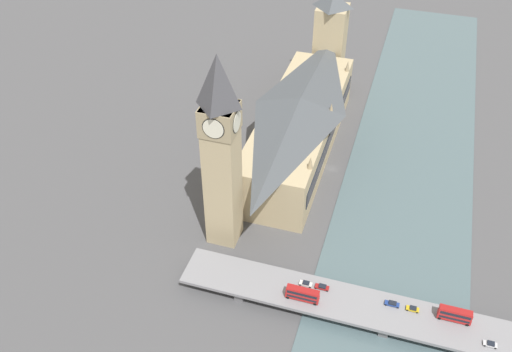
{
  "coord_description": "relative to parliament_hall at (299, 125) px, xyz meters",
  "views": [
    {
      "loc": [
        -25.74,
        192.39,
        152.55
      ],
      "look_at": [
        22.37,
        37.93,
        20.12
      ],
      "focal_mm": 40.0,
      "sensor_mm": 36.0,
      "label": 1
    }
  ],
  "objects": [
    {
      "name": "car_southbound_lead",
      "position": [
        -56.69,
        77.74,
        -8.13
      ],
      "size": [
        3.99,
        1.82,
        1.31
      ],
      "color": "gold",
      "rests_on": "road_bridge"
    },
    {
      "name": "car_southbound_mid",
      "position": [
        -21.91,
        77.79,
        -8.15
      ],
      "size": [
        4.26,
        1.9,
        1.25
      ],
      "color": "silver",
      "rests_on": "road_bridge"
    },
    {
      "name": "double_decker_bus_rear",
      "position": [
        -69.21,
        77.74,
        -6.08
      ],
      "size": [
        10.19,
        2.52,
        4.92
      ],
      "color": "red",
      "rests_on": "road_bridge"
    },
    {
      "name": "river_water",
      "position": [
        -49.13,
        8.0,
        -13.6
      ],
      "size": [
        52.1,
        360.0,
        0.3
      ],
      "primitive_type": "cube",
      "color": "#4C6066",
      "rests_on": "ground_plane"
    },
    {
      "name": "parliament_hall",
      "position": [
        0.0,
        0.0,
        0.0
      ],
      "size": [
        28.63,
        100.4,
        27.67
      ],
      "color": "tan",
      "rests_on": "ground_plane"
    },
    {
      "name": "double_decker_bus_lead",
      "position": [
        -22.2,
        83.93,
        -6.13
      ],
      "size": [
        10.88,
        2.57,
        4.81
      ],
      "color": "red",
      "rests_on": "road_bridge"
    },
    {
      "name": "road_bridge",
      "position": [
        -49.13,
        80.73,
        -9.76
      ],
      "size": [
        136.2,
        15.57,
        4.97
      ],
      "color": "slate",
      "rests_on": "ground_plane"
    },
    {
      "name": "ground_plane",
      "position": [
        -17.08,
        8.0,
        -13.75
      ],
      "size": [
        600.0,
        600.0,
        0.0
      ],
      "primitive_type": "plane",
      "color": "#4C4C4F"
    },
    {
      "name": "victoria_tower",
      "position": [
        0.06,
        -61.56,
        10.81
      ],
      "size": [
        14.73,
        14.73,
        53.13
      ],
      "color": "tan",
      "rests_on": "ground_plane"
    },
    {
      "name": "car_northbound_lead",
      "position": [
        -80.12,
        84.05,
        -8.13
      ],
      "size": [
        4.06,
        1.87,
        1.31
      ],
      "color": "silver",
      "rests_on": "road_bridge"
    },
    {
      "name": "clock_tower",
      "position": [
        13.12,
        59.57,
        26.16
      ],
      "size": [
        11.94,
        11.94,
        75.08
      ],
      "color": "tan",
      "rests_on": "ground_plane"
    },
    {
      "name": "car_northbound_tail",
      "position": [
        -27.39,
        77.63,
        -8.11
      ],
      "size": [
        4.65,
        1.9,
        1.37
      ],
      "color": "maroon",
      "rests_on": "road_bridge"
    },
    {
      "name": "car_northbound_mid",
      "position": [
        -50.23,
        77.65,
        -8.12
      ],
      "size": [
        4.64,
        1.77,
        1.35
      ],
      "color": "navy",
      "rests_on": "road_bridge"
    }
  ]
}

